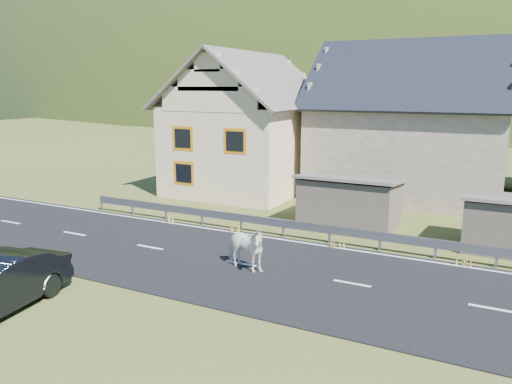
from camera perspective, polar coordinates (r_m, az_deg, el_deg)
The scene contains 10 objects.
ground at distance 16.29m, azimuth 10.91°, elevation -10.36°, with size 160.00×160.00×0.00m, color #3E4F1A.
road at distance 16.28m, azimuth 10.92°, elevation -10.29°, with size 60.00×7.00×0.04m, color black.
lane_markings at distance 16.27m, azimuth 10.92°, elevation -10.21°, with size 60.00×6.60×0.01m, color silver.
guardrail at distance 19.48m, azimuth 14.01°, elevation -4.99°, with size 28.10×0.09×0.75m.
shed_left at distance 22.46m, azimuth 10.75°, elevation -1.17°, with size 4.30×3.30×2.40m, color brown.
house_cream at distance 30.06m, azimuth -0.90°, elevation 8.61°, with size 7.80×9.80×8.30m.
house_stone_a at distance 30.01m, azimuth 17.50°, elevation 8.59°, with size 10.80×9.80×8.90m.
mountain at distance 196.30m, azimuth 26.96°, elevation 3.05°, with size 440.00×280.00×260.00m, color #253916.
conifer_patch at distance 137.81m, azimuth 1.58°, elevation 11.95°, with size 76.00×50.00×28.00m, color black.
horse at distance 16.88m, azimuth -1.36°, elevation -6.38°, with size 1.83×0.83×1.55m, color white.
Camera 1 is at (3.98, -14.55, 6.14)m, focal length 35.00 mm.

